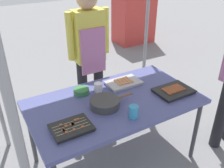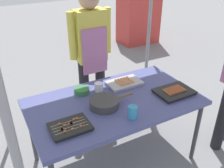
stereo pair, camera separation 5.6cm
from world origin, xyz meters
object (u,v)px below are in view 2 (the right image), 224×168
drink_cup_near_edge (99,87)px  vendor_woman (91,48)px  condiment_bowl (82,91)px  drink_cup_by_wok (133,112)px  tray_grilled_sausages (124,83)px  stall_table (115,105)px  tray_meat_skewers (70,127)px  tray_pork_links (174,92)px  neighbor_stall_left (139,0)px  cooking_wok (104,103)px

drink_cup_near_edge → vendor_woman: size_ratio=0.05×
condiment_bowl → drink_cup_by_wok: size_ratio=1.37×
tray_grilled_sausages → drink_cup_by_wok: drink_cup_by_wok is taller
stall_table → drink_cup_by_wok: (0.00, -0.31, 0.11)m
stall_table → tray_meat_skewers: (-0.51, -0.20, 0.07)m
tray_pork_links → vendor_woman: vendor_woman is taller
drink_cup_near_edge → neighbor_stall_left: bearing=49.9°
stall_table → vendor_woman: size_ratio=0.97×
stall_table → tray_meat_skewers: tray_meat_skewers is taller
stall_table → tray_pork_links: bearing=-16.4°
tray_meat_skewers → tray_grilled_sausages: bearing=28.9°
stall_table → neighbor_stall_left: (2.34, 3.07, 0.27)m
tray_meat_skewers → neighbor_stall_left: 4.34m
stall_table → drink_cup_near_edge: bearing=104.3°
stall_table → drink_cup_near_edge: size_ratio=17.64×
stall_table → tray_pork_links: tray_pork_links is taller
cooking_wok → tray_grilled_sausages: bearing=35.8°
tray_grilled_sausages → tray_pork_links: bearing=-49.0°
tray_grilled_sausages → condiment_bowl: size_ratio=2.33×
tray_grilled_sausages → neighbor_stall_left: bearing=53.5°
tray_grilled_sausages → drink_cup_near_edge: size_ratio=3.92×
condiment_bowl → vendor_woman: bearing=56.4°
tray_meat_skewers → vendor_woman: 1.19m
stall_table → drink_cup_near_edge: (-0.06, 0.22, 0.10)m
tray_grilled_sausages → tray_meat_skewers: bearing=-151.1°
stall_table → tray_meat_skewers: 0.55m
drink_cup_near_edge → cooking_wok: bearing=-105.1°
condiment_bowl → cooking_wok: bearing=-74.5°
vendor_woman → neighbor_stall_left: bearing=-134.2°
tray_grilled_sausages → condiment_bowl: (-0.46, 0.05, 0.01)m
stall_table → tray_grilled_sausages: tray_grilled_sausages is taller
tray_pork_links → tray_meat_skewers: bearing=-178.6°
drink_cup_by_wok → vendor_woman: (0.12, 1.10, 0.18)m
tray_meat_skewers → neighbor_stall_left: neighbor_stall_left is taller
stall_table → cooking_wok: size_ratio=3.72×
neighbor_stall_left → drink_cup_near_edge: bearing=-130.1°
cooking_wok → tray_pork_links: bearing=-9.9°
condiment_bowl → tray_meat_skewers: bearing=-122.1°
cooking_wok → condiment_bowl: bearing=105.5°
condiment_bowl → drink_cup_near_edge: 0.17m
tray_meat_skewers → tray_pork_links: tray_pork_links is taller
tray_meat_skewers → tray_pork_links: size_ratio=0.87×
drink_cup_by_wok → neighbor_stall_left: (2.34, 3.38, 0.16)m
stall_table → drink_cup_by_wok: drink_cup_by_wok is taller
tray_pork_links → drink_cup_near_edge: size_ratio=4.03×
tray_grilled_sausages → tray_meat_skewers: 0.86m
drink_cup_near_edge → stall_table: bearing=-75.7°
drink_cup_by_wok → tray_pork_links: bearing=13.6°
tray_meat_skewers → cooking_wok: 0.41m
cooking_wok → condiment_bowl: 0.33m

